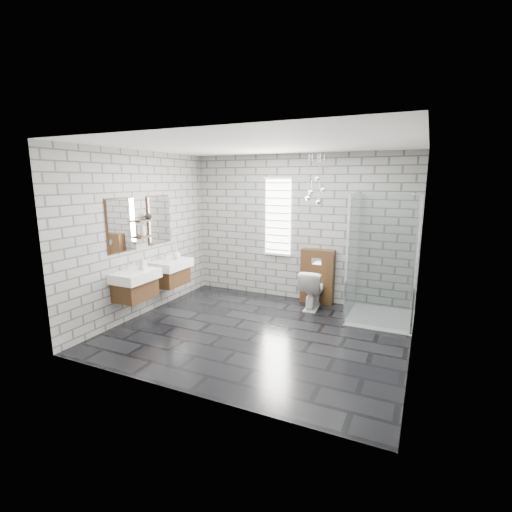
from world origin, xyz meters
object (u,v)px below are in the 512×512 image
Objects in this scene: vanity_right at (169,265)px; shower_enclosure at (375,291)px; toilet at (312,289)px; cistern_panel at (317,276)px; vanity_left at (134,277)px.

vanity_right is 0.77× the size of shower_enclosure.
vanity_right is at bearing -167.17° from shower_enclosure.
toilet is (-1.08, 0.21, -0.16)m from shower_enclosure.
toilet is at bearing 22.87° from vanity_right.
shower_enclosure is (3.41, 0.78, -0.25)m from vanity_right.
toilet is (0.00, -0.31, -0.15)m from cistern_panel.
shower_enclosure is at bearing 25.99° from vanity_left.
shower_enclosure reaches higher than vanity_right.
vanity_left is 3.02m from toilet.
vanity_left reaches higher than toilet.
toilet is (2.33, 0.98, -0.41)m from vanity_right.
vanity_left is at bearing -136.93° from cistern_panel.
cistern_panel is at bearing 43.07° from vanity_left.
vanity_right is 2.68m from cistern_panel.
shower_enclosure reaches higher than vanity_left.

